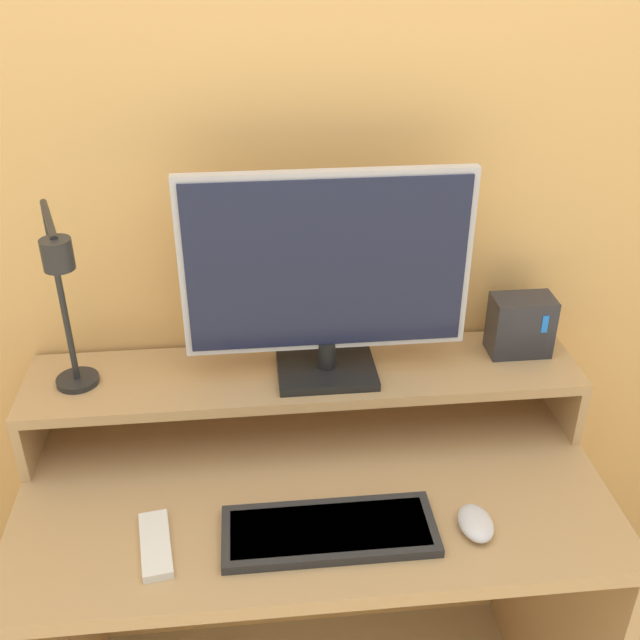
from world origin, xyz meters
name	(u,v)px	position (x,y,z in m)	size (l,w,h in m)	color
wall_back	(296,187)	(0.00, 0.60, 1.25)	(6.00, 0.05, 2.50)	#E5AD60
desk	(313,566)	(0.00, 0.28, 0.53)	(1.12, 0.56, 0.77)	tan
monitor_shelf	(305,379)	(0.00, 0.45, 0.89)	(1.12, 0.23, 0.15)	tan
monitor	(327,274)	(0.04, 0.43, 1.14)	(0.54, 0.15, 0.42)	black
desk_lamp	(64,301)	(-0.42, 0.37, 1.14)	(0.12, 0.23, 0.38)	black
router_dock	(521,325)	(0.45, 0.48, 0.98)	(0.13, 0.08, 0.13)	#28282D
keyboard	(329,531)	(0.02, 0.14, 0.78)	(0.38, 0.15, 0.02)	#282828
mouse	(476,523)	(0.28, 0.13, 0.78)	(0.06, 0.09, 0.03)	silver
remote_control	(156,545)	(-0.29, 0.14, 0.77)	(0.07, 0.16, 0.02)	white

